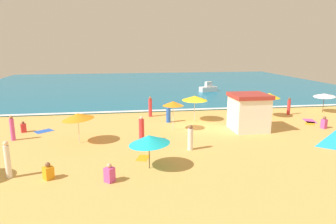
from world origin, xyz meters
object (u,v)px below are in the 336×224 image
at_px(beach_umbrella_3, 195,98).
at_px(beachgoer_0, 109,174).
at_px(beach_umbrella_2, 149,140).
at_px(lifeguard_cabana, 249,112).
at_px(beach_umbrella_0, 269,95).
at_px(beach_umbrella_4, 324,95).
at_px(beach_umbrella_6, 78,116).
at_px(beachgoer_5, 150,107).
at_px(beachgoer_6, 168,113).
at_px(small_boat_0, 208,88).
at_px(beachgoer_3, 190,138).
at_px(beachgoer_9, 289,107).
at_px(beachgoer_10, 12,128).
at_px(beachgoer_2, 8,160).
at_px(beachgoer_8, 142,130).
at_px(beachgoer_4, 324,123).
at_px(beachgoer_1, 237,110).
at_px(beachgoer_7, 48,172).
at_px(beachgoer_12, 23,127).
at_px(beach_umbrella_5, 173,104).

distance_m(beach_umbrella_3, beachgoer_0, 13.42).
bearing_deg(beach_umbrella_2, lifeguard_cabana, 37.54).
relative_size(beach_umbrella_0, beach_umbrella_4, 1.01).
xyz_separation_m(beach_umbrella_6, beachgoer_5, (5.56, 7.11, -0.97)).
relative_size(beach_umbrella_6, beachgoer_6, 1.48).
bearing_deg(beach_umbrella_3, beachgoer_6, -175.29).
height_order(beach_umbrella_3, small_boat_0, beach_umbrella_3).
bearing_deg(beachgoer_6, beach_umbrella_3, 4.71).
height_order(beach_umbrella_4, beachgoer_3, beach_umbrella_4).
relative_size(beach_umbrella_6, beachgoer_9, 1.51).
height_order(beach_umbrella_0, beachgoer_10, beach_umbrella_0).
bearing_deg(small_boat_0, beach_umbrella_2, -112.58).
height_order(beachgoer_2, beachgoer_8, beachgoer_2).
relative_size(beachgoer_6, beachgoer_10, 0.95).
bearing_deg(beachgoer_10, beachgoer_9, 11.01).
distance_m(beach_umbrella_0, beachgoer_4, 5.34).
relative_size(beachgoer_4, beachgoer_6, 0.58).
bearing_deg(beachgoer_6, beachgoer_10, -163.64).
bearing_deg(beachgoer_9, beach_umbrella_4, 6.14).
bearing_deg(lifeguard_cabana, beachgoer_9, 36.67).
distance_m(beach_umbrella_4, beachgoer_6, 15.98).
xyz_separation_m(beachgoer_1, beachgoer_4, (4.81, -6.33, 0.11)).
distance_m(beachgoer_1, small_boat_0, 13.99).
distance_m(beachgoer_3, beachgoer_7, 8.55).
bearing_deg(beachgoer_0, beach_umbrella_6, 109.33).
bearing_deg(beachgoer_8, beachgoer_4, 4.44).
bearing_deg(beachgoer_9, beach_umbrella_0, -165.32).
distance_m(beachgoer_0, beachgoer_8, 6.47).
bearing_deg(beachgoer_9, beachgoer_1, 164.35).
xyz_separation_m(beachgoer_9, small_boat_0, (-3.56, 15.25, -0.22)).
xyz_separation_m(beach_umbrella_3, beachgoer_10, (-13.92, -3.59, -1.18)).
bearing_deg(beachgoer_2, beach_umbrella_3, 40.15).
bearing_deg(beach_umbrella_2, beachgoer_7, -173.72).
xyz_separation_m(beachgoer_7, beachgoer_12, (-3.84, 9.01, -0.00)).
distance_m(beach_umbrella_4, beachgoer_3, 17.92).
relative_size(beach_umbrella_0, beachgoer_7, 3.20).
xyz_separation_m(beach_umbrella_6, beachgoer_9, (18.81, 5.83, -1.06)).
bearing_deg(beach_umbrella_3, beachgoer_7, -133.45).
height_order(beach_umbrella_3, beachgoer_8, beach_umbrella_3).
relative_size(beach_umbrella_5, beachgoer_1, 2.97).
relative_size(beachgoer_3, beachgoer_8, 0.91).
bearing_deg(beachgoer_6, beach_umbrella_0, 3.28).
bearing_deg(beachgoer_1, small_boat_0, 85.56).
xyz_separation_m(beach_umbrella_5, beachgoer_2, (-9.60, -7.31, -1.20)).
relative_size(beachgoer_2, beachgoer_3, 1.18).
bearing_deg(beach_umbrella_0, beachgoer_7, -147.55).
bearing_deg(beachgoer_7, beachgoer_0, -14.60).
xyz_separation_m(beachgoer_3, beachgoer_12, (-11.78, 5.86, -0.41)).
height_order(beachgoer_9, small_boat_0, beachgoer_9).
bearing_deg(beachgoer_7, beach_umbrella_4, 26.96).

